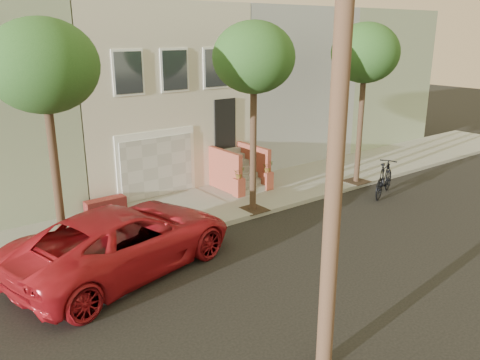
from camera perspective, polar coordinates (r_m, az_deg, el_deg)
ground at (r=13.80m, az=8.54°, el=-9.42°), size 90.00×90.00×0.00m
sidewalk at (r=17.57m, az=-4.04°, el=-3.08°), size 40.00×3.70×0.15m
house_row at (r=21.76m, az=-12.91°, el=10.12°), size 33.10×11.70×7.00m
tree_left at (r=12.88m, az=-21.99°, el=12.07°), size 2.70×2.57×6.30m
tree_mid at (r=15.94m, az=1.63°, el=13.98°), size 2.70×2.57×6.30m
tree_right at (r=19.87m, az=14.44°, el=14.07°), size 2.70×2.57×6.30m
pickup_truck at (r=13.23m, az=-13.33°, el=-6.78°), size 6.72×4.25×1.73m
motorcycle at (r=19.51m, az=16.50°, el=0.19°), size 2.36×1.48×1.37m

